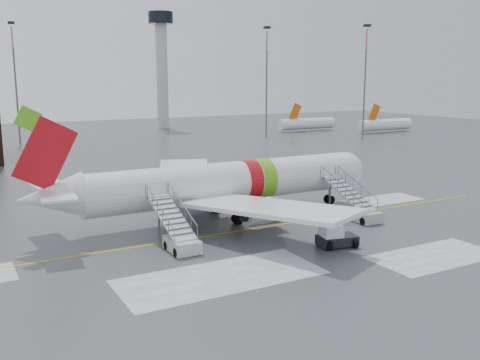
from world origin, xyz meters
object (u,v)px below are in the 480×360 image
pushback_tug (335,237)px  airstair_aft (178,236)px  airstair_fwd (358,208)px  airliner (221,183)px

pushback_tug → airstair_aft: bearing=153.7°
airstair_aft → pushback_tug: 12.40m
airstair_fwd → pushback_tug: (-7.19, -5.50, -0.28)m
airliner → pushback_tug: 12.96m
airliner → airstair_aft: airliner is taller
airstair_fwd → airstair_aft: same height
airstair_fwd → airstair_aft: size_ratio=1.00×
airstair_aft → airliner: bearing=42.7°
pushback_tug → airstair_fwd: bearing=37.4°
airliner → pushback_tug: airliner is taller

